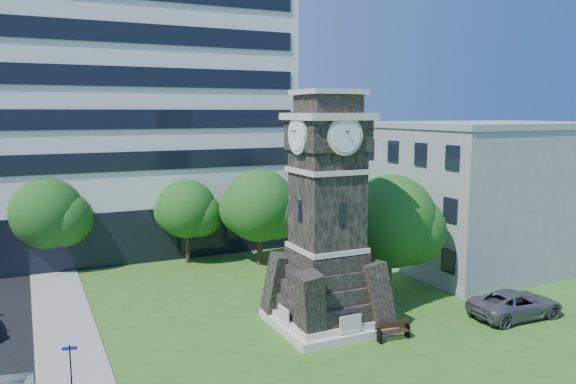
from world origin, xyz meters
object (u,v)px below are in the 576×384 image
park_bench (393,330)px  clock_tower (327,227)px  street_sign (71,366)px  car_east_lot (516,304)px

park_bench → clock_tower: bearing=130.3°
clock_tower → street_sign: bearing=-167.7°
clock_tower → park_bench: (2.04, -3.10, -4.80)m
clock_tower → street_sign: size_ratio=5.27×
clock_tower → street_sign: clock_tower is taller
car_east_lot → street_sign: street_sign is taller
car_east_lot → street_sign: (-22.67, 0.65, 0.71)m
clock_tower → park_bench: clock_tower is taller
clock_tower → car_east_lot: size_ratio=2.29×
park_bench → car_east_lot: bearing=4.6°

